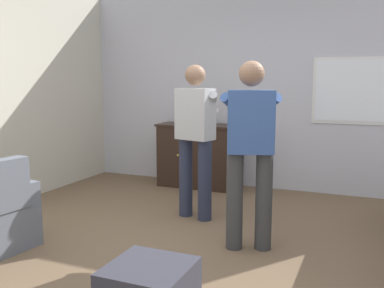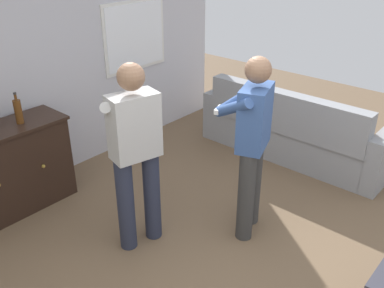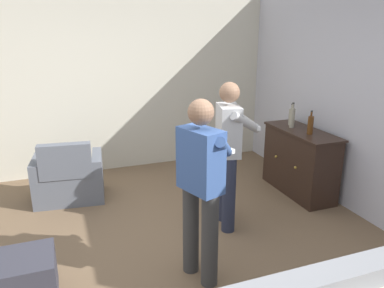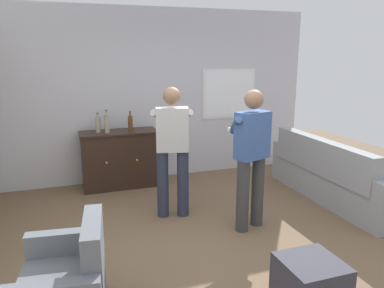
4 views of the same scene
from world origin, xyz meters
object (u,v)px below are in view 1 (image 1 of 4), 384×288
(sideboard_cabinet, at_px, (199,156))
(bottle_liquor_amber, at_px, (186,114))
(bottle_wine_green, at_px, (211,116))
(person_standing_right, at_px, (250,146))
(person_standing_left, at_px, (196,134))
(bottle_spirits_clear, at_px, (181,115))

(sideboard_cabinet, distance_m, bottle_liquor_amber, 0.62)
(bottle_wine_green, distance_m, person_standing_right, 2.22)
(bottle_liquor_amber, relative_size, person_standing_left, 0.21)
(sideboard_cabinet, relative_size, bottle_spirits_clear, 3.93)
(sideboard_cabinet, bearing_deg, bottle_spirits_clear, 176.10)
(bottle_spirits_clear, bearing_deg, bottle_wine_green, -5.59)
(bottle_wine_green, xyz_separation_m, person_standing_right, (1.08, -1.94, -0.09))
(bottle_wine_green, bearing_deg, sideboard_cabinet, 171.68)
(sideboard_cabinet, distance_m, person_standing_left, 1.50)
(sideboard_cabinet, relative_size, person_standing_right, 0.71)
(bottle_liquor_amber, distance_m, person_standing_right, 2.40)
(bottle_spirits_clear, xyz_separation_m, person_standing_left, (0.79, -1.35, -0.08))
(bottle_spirits_clear, distance_m, person_standing_right, 2.53)
(bottle_spirits_clear, xyz_separation_m, person_standing_right, (1.57, -1.99, -0.08))
(bottle_wine_green, bearing_deg, bottle_spirits_clear, 174.41)
(bottle_liquor_amber, height_order, person_standing_right, person_standing_right)
(sideboard_cabinet, xyz_separation_m, person_standing_right, (1.27, -1.97, 0.49))
(bottle_liquor_amber, bearing_deg, bottle_wine_green, 4.17)
(bottle_wine_green, xyz_separation_m, person_standing_left, (0.30, -1.30, -0.09))
(sideboard_cabinet, distance_m, bottle_wine_green, 0.60)
(sideboard_cabinet, xyz_separation_m, bottle_wine_green, (0.19, -0.03, 0.57))
(bottle_liquor_amber, relative_size, bottle_spirits_clear, 1.14)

